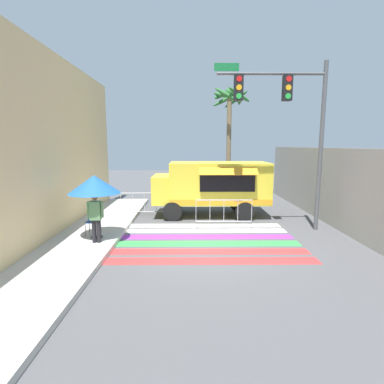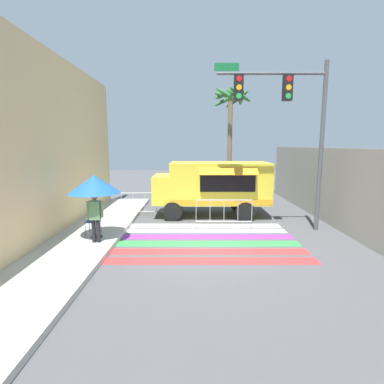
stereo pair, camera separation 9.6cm
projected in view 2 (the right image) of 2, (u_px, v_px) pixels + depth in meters
name	position (u px, v px, depth m)	size (l,w,h in m)	color
ground_plane	(205.00, 247.00, 9.72)	(60.00, 60.00, 0.00)	#4C4C4F
sidewalk_left	(46.00, 245.00, 9.71)	(4.40, 16.00, 0.16)	#B7B5AD
building_left_facade	(32.00, 146.00, 9.21)	(0.25, 16.00, 6.49)	#DBBC84
concrete_wall_right	(331.00, 186.00, 12.44)	(0.20, 16.00, 3.17)	#A39E93
crosswalk_painted	(204.00, 240.00, 10.45)	(6.40, 4.36, 0.01)	red
food_truck	(210.00, 184.00, 13.88)	(5.27, 2.60, 2.50)	yellow
traffic_signal_pole	(289.00, 112.00, 11.04)	(4.15, 0.29, 6.32)	#515456
patio_umbrella	(94.00, 184.00, 9.95)	(1.72, 1.72, 2.15)	black
folding_chair	(94.00, 218.00, 10.62)	(0.44, 0.44, 0.92)	#4C4C51
vendor_person	(95.00, 215.00, 9.61)	(0.53, 0.21, 1.61)	black
barricade_front	(224.00, 213.00, 12.18)	(2.30, 0.44, 1.10)	#B7BABF
barricade_side	(145.00, 204.00, 13.96)	(2.21, 0.44, 1.10)	#B7BABF
palm_tree	(230.00, 116.00, 17.84)	(2.25, 2.52, 6.62)	#7A664C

